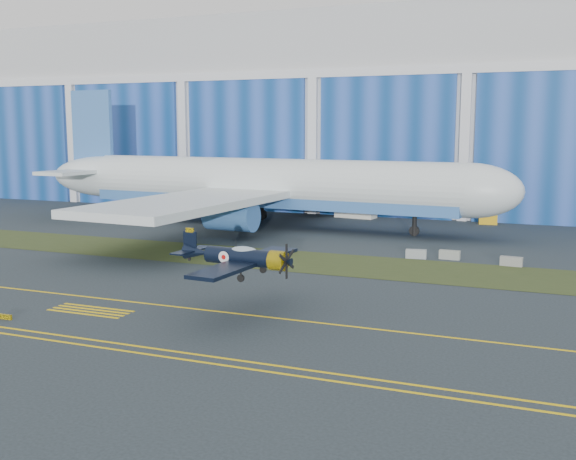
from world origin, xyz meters
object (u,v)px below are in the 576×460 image
at_px(tug, 488,219).
at_px(warbird, 239,257).
at_px(jetliner, 266,130).
at_px(shipping_container, 356,209).

bearing_deg(tug, warbird, -110.68).
distance_m(jetliner, shipping_container, 18.71).
height_order(warbird, jetliner, jetliner).
bearing_deg(tug, shipping_container, 172.49).
xyz_separation_m(warbird, jetliner, (-15.26, 39.48, 8.59)).
relative_size(jetliner, shipping_container, 13.23).
relative_size(warbird, shipping_container, 2.15).
bearing_deg(shipping_container, jetliner, -118.06).
distance_m(warbird, tug, 53.13).
relative_size(warbird, tug, 5.27).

